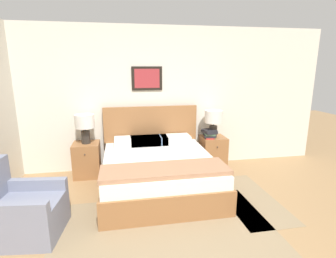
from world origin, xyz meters
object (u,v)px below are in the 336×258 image
object	(u,v)px
table_lamp_near_window	(85,124)
nightstand_by_door	(213,152)
nightstand_near_window	(87,160)
bed	(158,170)
table_lamp_by_door	(214,119)
armchair	(20,212)

from	to	relation	value
table_lamp_near_window	nightstand_by_door	bearing A→B (deg)	0.03
nightstand_near_window	bed	bearing A→B (deg)	-31.59
table_lamp_by_door	nightstand_by_door	bearing A→B (deg)	5.98
table_lamp_near_window	nightstand_near_window	bearing A→B (deg)	171.04
bed	table_lamp_near_window	size ratio (longest dim) A/B	3.82
bed	table_lamp_near_window	bearing A→B (deg)	148.28
armchair	table_lamp_near_window	size ratio (longest dim) A/B	1.73
nightstand_near_window	table_lamp_by_door	xyz separation A→B (m)	(2.30, -0.00, 0.64)
armchair	nightstand_by_door	world-z (taller)	armchair
nightstand_near_window	armchair	bearing A→B (deg)	-108.75
armchair	table_lamp_by_door	xyz separation A→B (m)	(2.85, 1.61, 0.66)
nightstand_by_door	table_lamp_near_window	size ratio (longest dim) A/B	1.19
bed	nightstand_near_window	world-z (taller)	bed
armchair	nightstand_near_window	distance (m)	1.70
armchair	nightstand_near_window	xyz separation A→B (m)	(0.55, 1.61, 0.01)
nightstand_by_door	nightstand_near_window	bearing A→B (deg)	180.00
armchair	nightstand_near_window	size ratio (longest dim) A/B	1.46
bed	table_lamp_near_window	world-z (taller)	bed
nightstand_by_door	table_lamp_by_door	xyz separation A→B (m)	(-0.01, -0.00, 0.64)
nightstand_by_door	table_lamp_by_door	size ratio (longest dim) A/B	1.19
bed	nightstand_near_window	bearing A→B (deg)	148.41
nightstand_near_window	table_lamp_near_window	bearing A→B (deg)	-8.96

